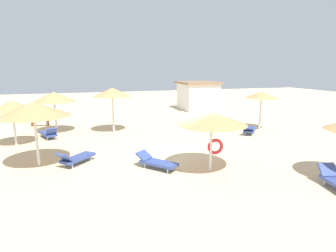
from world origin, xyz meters
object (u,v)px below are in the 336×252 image
object	(u,v)px
parasol_6	(112,92)
parasol_1	(262,95)
lounger_0	(156,162)
lounger_1	(250,129)
parasol_0	(212,119)
lounger_3	(48,133)
beach_cabana	(198,96)
parasol_5	(12,106)
parasol_3	(54,97)
bench_0	(40,121)
lounger_4	(76,158)
parasol_4	(34,109)

from	to	relation	value
parasol_6	parasol_1	bearing A→B (deg)	-13.22
lounger_0	lounger_1	xyz separation A→B (m)	(7.67, 4.46, -0.00)
parasol_0	lounger_3	xyz separation A→B (m)	(-7.28, 8.09, -1.95)
beach_cabana	lounger_1	bearing A→B (deg)	-95.11
parasol_1	parasol_5	xyz separation A→B (m)	(-15.79, 0.65, -0.20)
parasol_6	beach_cabana	bearing A→B (deg)	39.47
parasol_3	parasol_5	xyz separation A→B (m)	(-1.98, -2.66, -0.17)
lounger_0	lounger_3	bearing A→B (deg)	125.43
parasol_0	beach_cabana	world-z (taller)	beach_cabana
beach_cabana	parasol_6	bearing A→B (deg)	-140.53
parasol_0	parasol_5	world-z (taller)	parasol_5
lounger_3	bench_0	size ratio (longest dim) A/B	1.26
parasol_6	lounger_4	world-z (taller)	parasol_6
lounger_4	parasol_4	bearing A→B (deg)	169.61
parasol_4	parasol_6	distance (m)	7.10
parasol_1	parasol_5	bearing A→B (deg)	177.66
parasol_6	lounger_3	xyz separation A→B (m)	(-4.12, -0.57, -2.42)
parasol_0	lounger_3	world-z (taller)	parasol_0
parasol_0	lounger_3	bearing A→B (deg)	132.00
bench_0	beach_cabana	xyz separation A→B (m)	(14.79, 4.26, 1.14)
lounger_1	lounger_3	distance (m)	13.06
bench_0	beach_cabana	distance (m)	15.43
lounger_4	beach_cabana	world-z (taller)	beach_cabana
parasol_0	parasol_3	size ratio (longest dim) A/B	1.06
lounger_4	lounger_0	bearing A→B (deg)	-25.23
parasol_5	parasol_1	bearing A→B (deg)	-2.34
parasol_1	lounger_0	xyz separation A→B (m)	(-9.08, -5.38, -2.17)
parasol_5	beach_cabana	xyz separation A→B (m)	(15.40, 9.67, -0.80)
parasol_0	bench_0	xyz separation A→B (m)	(-8.29, 12.35, -1.92)
parasol_6	lounger_3	world-z (taller)	parasol_6
lounger_1	bench_0	size ratio (longest dim) A/B	1.19
parasol_6	parasol_4	bearing A→B (deg)	-124.40
parasol_3	bench_0	world-z (taller)	parasol_3
lounger_1	parasol_0	bearing A→B (deg)	-135.65
parasol_4	lounger_4	world-z (taller)	parasol_4
lounger_3	lounger_4	bearing A→B (deg)	-72.85
parasol_1	lounger_1	bearing A→B (deg)	-146.81
beach_cabana	bench_0	bearing A→B (deg)	-163.94
parasol_1	lounger_4	size ratio (longest dim) A/B	1.51
beach_cabana	parasol_4	bearing A→B (deg)	-134.71
lounger_1	parasol_1	bearing A→B (deg)	33.19
parasol_5	lounger_4	world-z (taller)	parasol_5
parasol_6	lounger_1	distance (m)	9.57
parasol_6	lounger_0	size ratio (longest dim) A/B	1.64
parasol_0	beach_cabana	distance (m)	17.86
parasol_1	bench_0	size ratio (longest dim) A/B	1.77
parasol_6	lounger_4	size ratio (longest dim) A/B	1.69
parasol_3	parasol_4	bearing A→B (deg)	-92.18
parasol_3	bench_0	distance (m)	3.74
lounger_3	parasol_5	bearing A→B (deg)	-144.54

